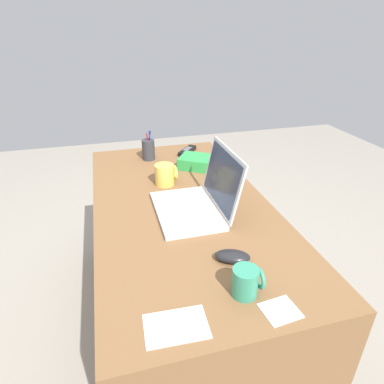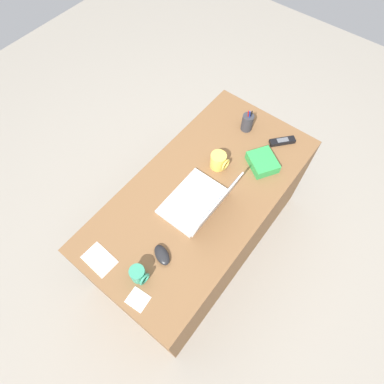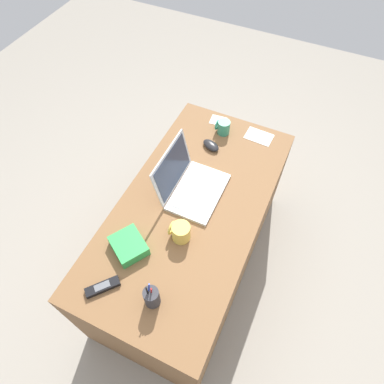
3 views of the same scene
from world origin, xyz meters
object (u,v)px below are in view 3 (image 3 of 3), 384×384
(coffee_mug_white, at_px, (223,127))
(coffee_mug_tall, at_px, (180,232))
(laptop, at_px, (189,184))
(computer_mouse, at_px, (211,145))
(snack_bag, at_px, (129,246))
(cordless_phone, at_px, (103,287))
(pen_holder, at_px, (152,297))

(coffee_mug_white, relative_size, coffee_mug_tall, 0.85)
(laptop, bearing_deg, computer_mouse, 2.83)
(laptop, bearing_deg, snack_bag, 165.35)
(coffee_mug_white, xyz_separation_m, snack_bag, (-0.91, 0.11, -0.01))
(cordless_phone, height_order, pen_holder, pen_holder)
(laptop, relative_size, coffee_mug_white, 4.03)
(laptop, height_order, snack_bag, laptop)
(computer_mouse, distance_m, coffee_mug_tall, 0.62)
(computer_mouse, height_order, coffee_mug_white, coffee_mug_white)
(coffee_mug_tall, relative_size, pen_holder, 0.61)
(computer_mouse, xyz_separation_m, cordless_phone, (-0.99, 0.11, -0.00))
(laptop, distance_m, snack_bag, 0.45)
(coffee_mug_tall, relative_size, cordless_phone, 0.70)
(laptop, height_order, computer_mouse, laptop)
(computer_mouse, bearing_deg, coffee_mug_tall, -147.43)
(computer_mouse, xyz_separation_m, snack_bag, (-0.77, 0.10, 0.01))
(coffee_mug_white, relative_size, cordless_phone, 0.60)
(pen_holder, bearing_deg, cordless_phone, 100.13)
(coffee_mug_white, bearing_deg, pen_holder, -174.29)
(coffee_mug_tall, bearing_deg, laptop, 16.49)
(coffee_mug_white, bearing_deg, coffee_mug_tall, -173.87)
(computer_mouse, relative_size, snack_bag, 0.69)
(coffee_mug_tall, bearing_deg, cordless_phone, 151.66)
(coffee_mug_tall, distance_m, snack_bag, 0.25)
(computer_mouse, distance_m, snack_bag, 0.77)
(coffee_mug_white, distance_m, snack_bag, 0.92)
(laptop, xyz_separation_m, coffee_mug_tall, (-0.28, -0.08, -0.00))
(coffee_mug_tall, height_order, pen_holder, pen_holder)
(coffee_mug_white, relative_size, snack_bag, 0.53)
(cordless_phone, bearing_deg, pen_holder, -79.87)
(coffee_mug_white, bearing_deg, computer_mouse, 173.22)
(coffee_mug_white, bearing_deg, cordless_phone, 173.82)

